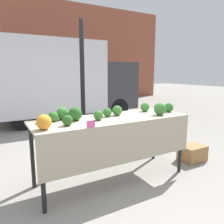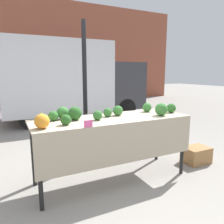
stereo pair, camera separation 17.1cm
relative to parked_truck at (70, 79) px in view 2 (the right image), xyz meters
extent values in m
plane|color=gray|center=(-0.61, -4.34, -1.28)|extent=(40.00, 40.00, 0.00)
cube|color=brown|center=(-0.61, 4.56, 1.22)|extent=(16.00, 0.60, 4.99)
cylinder|color=black|center=(-0.75, -3.66, -0.13)|extent=(0.07, 0.07, 2.29)
cube|color=silver|center=(-0.45, 0.00, 0.08)|extent=(3.16, 2.00, 2.12)
cube|color=#333338|center=(1.74, 0.00, -0.21)|extent=(1.22, 1.84, 1.53)
cylinder|color=black|center=(1.62, -0.81, -0.95)|extent=(0.66, 0.22, 0.66)
cylinder|color=black|center=(1.62, 0.81, -0.95)|extent=(0.66, 0.22, 0.66)
cylinder|color=black|center=(-1.32, -0.81, -0.95)|extent=(0.66, 0.22, 0.66)
cylinder|color=black|center=(-1.32, 0.81, -0.95)|extent=(0.66, 0.22, 0.66)
cube|color=tan|center=(-0.61, -4.34, -0.40)|extent=(2.15, 0.72, 0.03)
cube|color=tan|center=(-0.61, -4.70, -0.66)|extent=(2.15, 0.01, 0.49)
cylinder|color=black|center=(-1.63, -4.64, -0.84)|extent=(0.05, 0.05, 0.87)
cylinder|color=black|center=(0.40, -4.64, -0.84)|extent=(0.05, 0.05, 0.87)
cylinder|color=black|center=(-1.63, -4.04, -0.84)|extent=(0.05, 0.05, 0.87)
cylinder|color=black|center=(0.40, -4.04, -0.84)|extent=(0.05, 0.05, 0.87)
sphere|color=orange|center=(-1.56, -4.52, -0.30)|extent=(0.16, 0.16, 0.16)
cone|color=#93B238|center=(-1.51, -4.22, -0.32)|extent=(0.17, 0.17, 0.13)
sphere|color=#387533|center=(-1.23, -4.11, -0.30)|extent=(0.16, 0.16, 0.16)
sphere|color=#387533|center=(0.08, -4.52, -0.29)|extent=(0.18, 0.18, 0.18)
sphere|color=#285B23|center=(-1.28, -4.47, -0.32)|extent=(0.13, 0.13, 0.13)
sphere|color=#336B2D|center=(-1.36, -4.18, -0.32)|extent=(0.13, 0.13, 0.13)
sphere|color=#285B23|center=(-1.10, -4.26, -0.29)|extent=(0.17, 0.17, 0.17)
sphere|color=#2D6628|center=(0.37, -4.40, -0.31)|extent=(0.14, 0.14, 0.14)
sphere|color=#387533|center=(-0.46, -4.23, -0.31)|extent=(0.14, 0.14, 0.14)
sphere|color=#336B2D|center=(-0.84, -4.39, -0.32)|extent=(0.13, 0.13, 0.13)
sphere|color=#387533|center=(0.08, -4.17, -0.31)|extent=(0.14, 0.14, 0.14)
sphere|color=#336B2D|center=(-0.64, -4.25, -0.32)|extent=(0.12, 0.12, 0.12)
cube|color=#F45B9E|center=(-1.08, -4.69, -0.34)|extent=(0.10, 0.01, 0.08)
cube|color=#9E7042|center=(0.92, -4.44, -1.14)|extent=(0.43, 0.32, 0.27)
camera|label=1|loc=(-2.04, -6.87, 0.23)|focal=35.00mm
camera|label=2|loc=(-1.89, -6.95, 0.23)|focal=35.00mm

